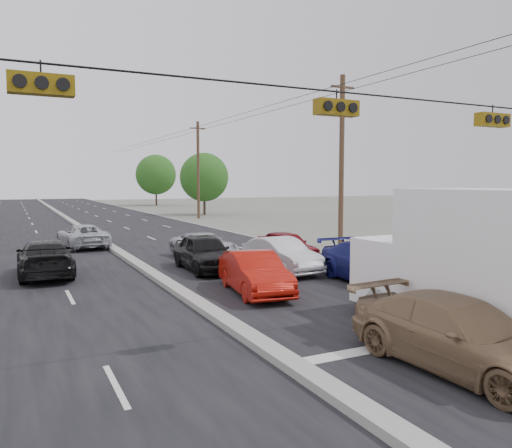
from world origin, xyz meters
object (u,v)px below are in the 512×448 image
object	(u,v)px
tree_right_far	(156,175)
oncoming_near	(45,258)
queue_car_c	(204,246)
tree_right_mid	(204,177)
queue_car_b	(281,255)
red_sedan	(254,273)
utility_pole_right_c	(198,169)
queue_car_a	(205,253)
tan_sedan	(460,336)
queue_car_e	(287,246)
box_truck	(490,264)
utility_pole_right_b	(342,160)
oncoming_far	(83,236)
queue_car_d	(374,264)

from	to	relation	value
tree_right_far	oncoming_near	distance (m)	61.13
queue_car_c	tree_right_mid	bearing A→B (deg)	62.96
queue_car_b	red_sedan	bearing A→B (deg)	-135.29
tree_right_mid	red_sedan	distance (m)	41.34
utility_pole_right_c	queue_car_a	size ratio (longest dim) A/B	2.19
utility_pole_right_c	tan_sedan	size ratio (longest dim) A/B	2.00
queue_car_b	queue_car_e	size ratio (longest dim) A/B	1.07
red_sedan	queue_car_a	size ratio (longest dim) A/B	0.94
box_truck	utility_pole_right_b	bearing A→B (deg)	63.53
red_sedan	tan_sedan	bearing A→B (deg)	-77.29
tree_right_far	utility_pole_right_b	bearing A→B (deg)	-93.64
tree_right_far	queue_car_a	distance (m)	60.94
red_sedan	queue_car_a	world-z (taller)	queue_car_a
tan_sedan	queue_car_a	distance (m)	13.02
utility_pole_right_b	oncoming_far	bearing A→B (deg)	157.07
queue_car_a	utility_pole_right_b	bearing A→B (deg)	24.06
oncoming_near	queue_car_b	bearing A→B (deg)	160.21
queue_car_d	queue_car_e	distance (m)	6.49
queue_car_e	queue_car_c	bearing A→B (deg)	146.81
queue_car_b	oncoming_near	distance (m)	9.64
queue_car_c	red_sedan	bearing A→B (deg)	-104.99
utility_pole_right_b	tree_right_far	xyz separation A→B (m)	(3.50, 55.00, -0.15)
queue_car_e	oncoming_far	xyz separation A→B (m)	(-8.40, 9.07, -0.02)
utility_pole_right_c	queue_car_c	xyz separation A→B (m)	(-9.00, -26.08, -4.48)
tree_right_far	queue_car_e	world-z (taller)	tree_right_far
queue_car_c	oncoming_far	size ratio (longest dim) A/B	0.93
box_truck	oncoming_far	world-z (taller)	box_truck
queue_car_d	oncoming_far	xyz separation A→B (m)	(-8.45, 15.55, -0.09)
utility_pole_right_b	queue_car_e	bearing A→B (deg)	-149.90
utility_pole_right_b	tree_right_far	bearing A→B (deg)	86.36
utility_pole_right_b	tan_sedan	world-z (taller)	utility_pole_right_b
tree_right_far	oncoming_far	xyz separation A→B (m)	(-17.40, -49.12, -4.28)
tree_right_far	queue_car_a	size ratio (longest dim) A/B	1.79
tree_right_mid	queue_car_e	world-z (taller)	tree_right_mid
tan_sedan	queue_car_b	bearing A→B (deg)	75.45
oncoming_far	queue_car_d	bearing A→B (deg)	113.06
tan_sedan	queue_car_b	distance (m)	11.44
box_truck	queue_car_b	world-z (taller)	box_truck
utility_pole_right_b	tan_sedan	size ratio (longest dim) A/B	2.00
utility_pole_right_b	tree_right_far	distance (m)	55.11
utility_pole_right_c	queue_car_c	world-z (taller)	utility_pole_right_c
tree_right_mid	oncoming_near	world-z (taller)	tree_right_mid
tree_right_far	queue_car_b	xyz separation A→B (m)	(-10.86, -61.01, -4.24)
tree_right_mid	queue_car_b	size ratio (longest dim) A/B	1.64
utility_pole_right_b	queue_car_a	world-z (taller)	utility_pole_right_b
queue_car_c	oncoming_far	world-z (taller)	oncoming_far
tree_right_mid	queue_car_a	distance (m)	36.68
queue_car_e	queue_car_a	bearing A→B (deg)	-169.35
utility_pole_right_b	tan_sedan	xyz separation A→B (m)	(-9.50, -17.25, -4.38)
tree_right_mid	queue_car_c	bearing A→B (deg)	-110.31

